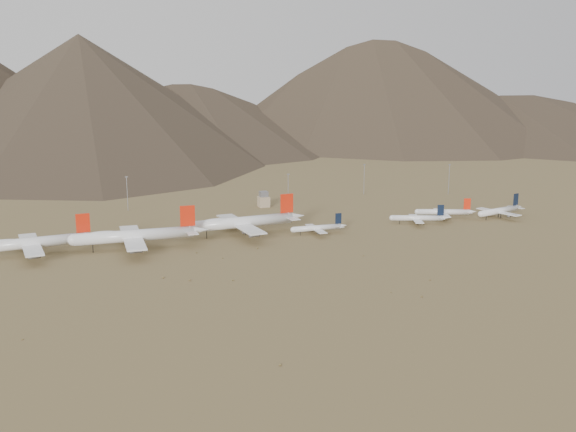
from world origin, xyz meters
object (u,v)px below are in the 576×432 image
object	(u,v)px
widebody_east	(243,222)
narrowbody_b	(419,218)
widebody_west	(33,242)
control_tower	(264,200)
narrowbody_a	(318,228)
widebody_centre	(135,235)

from	to	relation	value
widebody_east	narrowbody_b	xyz separation A→B (m)	(119.13, -8.60, -3.84)
widebody_west	control_tower	world-z (taller)	widebody_west
narrowbody_a	control_tower	xyz separation A→B (m)	(-7.04, 96.35, 1.27)
widebody_east	narrowbody_a	bearing A→B (deg)	-22.67
widebody_centre	narrowbody_a	bearing A→B (deg)	1.21
widebody_west	widebody_centre	distance (m)	54.53
narrowbody_a	control_tower	distance (m)	96.62
widebody_west	narrowbody_a	bearing A→B (deg)	-8.59
narrowbody_a	narrowbody_b	bearing A→B (deg)	4.10
narrowbody_b	widebody_west	bearing A→B (deg)	-159.96
widebody_centre	narrowbody_a	distance (m)	112.16
widebody_centre	widebody_east	world-z (taller)	widebody_east
narrowbody_a	narrowbody_b	world-z (taller)	narrowbody_b
widebody_east	control_tower	distance (m)	91.41
widebody_east	narrowbody_a	size ratio (longest dim) A/B	2.10
widebody_centre	narrowbody_b	xyz separation A→B (m)	(185.98, 6.04, -3.80)
widebody_west	narrowbody_a	distance (m)	166.45
widebody_centre	control_tower	world-z (taller)	widebody_centre
widebody_east	narrowbody_b	world-z (taller)	widebody_east
widebody_west	widebody_east	bearing A→B (deg)	-2.74
narrowbody_b	control_tower	bearing A→B (deg)	151.23
narrowbody_b	control_tower	distance (m)	122.24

